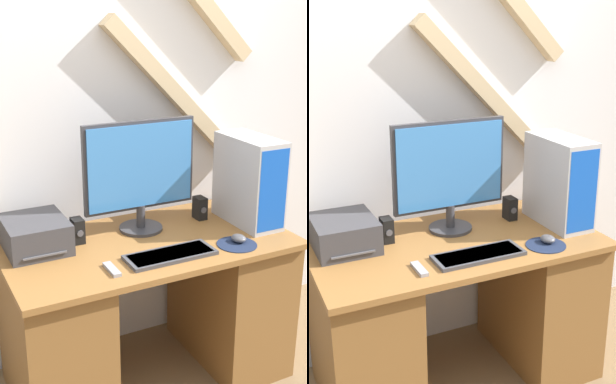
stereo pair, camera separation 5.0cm
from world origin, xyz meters
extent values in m
cube|color=silver|center=(0.00, 0.82, 1.35)|extent=(6.40, 0.05, 2.70)
cube|color=tan|center=(0.35, 0.75, 1.44)|extent=(0.83, 0.08, 0.83)
cube|color=brown|center=(0.00, 0.38, 0.78)|extent=(1.42, 0.76, 0.03)
cube|color=brown|center=(-0.50, 0.38, 0.38)|extent=(0.40, 0.70, 0.76)
cube|color=brown|center=(0.50, 0.38, 0.38)|extent=(0.40, 0.70, 0.76)
cylinder|color=#333338|center=(0.03, 0.53, 0.80)|extent=(0.22, 0.22, 0.02)
cylinder|color=#333338|center=(0.03, 0.53, 0.87)|extent=(0.05, 0.05, 0.12)
cube|color=#333338|center=(0.03, 0.54, 1.14)|extent=(0.60, 0.03, 0.45)
cube|color=#387AC6|center=(0.03, 0.52, 1.14)|extent=(0.56, 0.01, 0.42)
cube|color=#3D3D42|center=(0.02, 0.17, 0.80)|extent=(0.43, 0.16, 0.02)
cube|color=#5B5B60|center=(0.02, 0.17, 0.81)|extent=(0.39, 0.14, 0.01)
cylinder|color=#19233D|center=(0.37, 0.14, 0.79)|extent=(0.20, 0.20, 0.00)
ellipsoid|color=#4C4C51|center=(0.39, 0.16, 0.81)|extent=(0.07, 0.08, 0.04)
cube|color=#B2B2B7|center=(0.59, 0.37, 1.03)|extent=(0.19, 0.40, 0.47)
cube|color=blue|center=(0.59, 0.18, 1.03)|extent=(0.17, 0.01, 0.42)
cube|color=#38383D|center=(-0.51, 0.53, 0.87)|extent=(0.29, 0.32, 0.15)
cube|color=#515156|center=(-0.51, 0.44, 0.83)|extent=(0.20, 0.15, 0.01)
cube|color=black|center=(-0.31, 0.52, 0.85)|extent=(0.05, 0.08, 0.12)
cylinder|color=#47474C|center=(-0.31, 0.48, 0.85)|extent=(0.03, 0.00, 0.03)
cube|color=black|center=(0.39, 0.52, 0.85)|extent=(0.05, 0.08, 0.12)
cylinder|color=#47474C|center=(0.39, 0.48, 0.85)|extent=(0.03, 0.00, 0.03)
cube|color=gray|center=(-0.28, 0.16, 0.80)|extent=(0.04, 0.13, 0.02)
camera|label=1|loc=(-1.05, -1.79, 1.86)|focal=50.00mm
camera|label=2|loc=(-1.01, -1.82, 1.86)|focal=50.00mm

